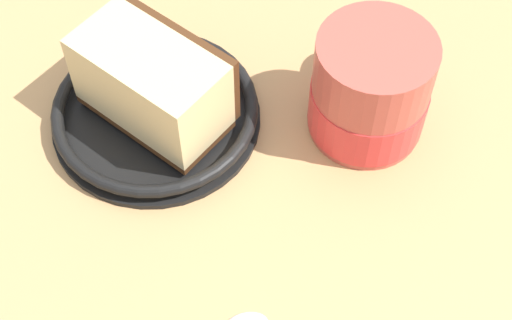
{
  "coord_description": "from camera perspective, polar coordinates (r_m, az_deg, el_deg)",
  "views": [
    {
      "loc": [
        13.41,
        -33.79,
        47.59
      ],
      "look_at": [
        5.19,
        -4.77,
        3.0
      ],
      "focal_mm": 54.73,
      "sensor_mm": 36.0,
      "label": 1
    }
  ],
  "objects": [
    {
      "name": "ground_plane",
      "position": [
        0.61,
        -3.46,
        2.23
      ],
      "size": [
        110.73,
        110.73,
        3.25
      ],
      "primitive_type": "cube",
      "color": "tan"
    },
    {
      "name": "small_plate",
      "position": [
        0.59,
        -7.34,
        3.43
      ],
      "size": [
        15.8,
        15.8,
        1.95
      ],
      "color": "black",
      "rests_on": "ground_plane"
    },
    {
      "name": "cake_slice",
      "position": [
        0.57,
        -7.51,
        5.66
      ],
      "size": [
        12.49,
        10.02,
        6.64
      ],
      "color": "#472814",
      "rests_on": "small_plate"
    },
    {
      "name": "tea_mug",
      "position": [
        0.57,
        8.32,
        5.02
      ],
      "size": [
        8.66,
        10.97,
        8.77
      ],
      "color": "#BF4C3F",
      "rests_on": "ground_plane"
    }
  ]
}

